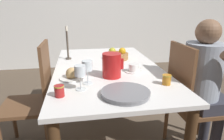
{
  "coord_description": "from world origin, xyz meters",
  "views": [
    {
      "loc": [
        -0.26,
        -1.76,
        1.28
      ],
      "look_at": [
        0.0,
        -0.25,
        0.78
      ],
      "focal_mm": 32.0,
      "sensor_mm": 36.0,
      "label": 1
    }
  ],
  "objects_px": {
    "jam_jar_red": "(59,91)",
    "candlestick_tall": "(68,46)",
    "chair_opposite": "(35,97)",
    "fruit_bowl": "(117,55)",
    "wine_glass_juice": "(80,72)",
    "teacup_near_person": "(134,68)",
    "person_seated": "(205,79)",
    "serving_tray": "(125,93)",
    "bread_plate": "(72,75)",
    "wine_glass_water": "(87,67)",
    "jam_jar_amber": "(167,79)",
    "chair_person_side": "(190,99)",
    "red_pitcher": "(112,65)"
  },
  "relations": [
    {
      "from": "wine_glass_juice",
      "to": "fruit_bowl",
      "type": "bearing_deg",
      "value": 62.27
    },
    {
      "from": "chair_opposite",
      "to": "candlestick_tall",
      "type": "xyz_separation_m",
      "value": [
        0.29,
        0.43,
        0.35
      ]
    },
    {
      "from": "chair_opposite",
      "to": "red_pitcher",
      "type": "bearing_deg",
      "value": -106.11
    },
    {
      "from": "candlestick_tall",
      "to": "wine_glass_juice",
      "type": "bearing_deg",
      "value": -82.18
    },
    {
      "from": "bread_plate",
      "to": "fruit_bowl",
      "type": "relative_size",
      "value": 0.84
    },
    {
      "from": "chair_opposite",
      "to": "person_seated",
      "type": "xyz_separation_m",
      "value": [
        1.41,
        -0.3,
        0.19
      ]
    },
    {
      "from": "red_pitcher",
      "to": "fruit_bowl",
      "type": "distance_m",
      "value": 0.57
    },
    {
      "from": "red_pitcher",
      "to": "wine_glass_juice",
      "type": "xyz_separation_m",
      "value": [
        -0.25,
        -0.22,
        0.03
      ]
    },
    {
      "from": "wine_glass_juice",
      "to": "serving_tray",
      "type": "xyz_separation_m",
      "value": [
        0.28,
        -0.14,
        -0.11
      ]
    },
    {
      "from": "person_seated",
      "to": "candlestick_tall",
      "type": "xyz_separation_m",
      "value": [
        -1.12,
        0.73,
        0.17
      ]
    },
    {
      "from": "chair_opposite",
      "to": "wine_glass_juice",
      "type": "height_order",
      "value": "chair_opposite"
    },
    {
      "from": "red_pitcher",
      "to": "wine_glass_juice",
      "type": "relative_size",
      "value": 1.12
    },
    {
      "from": "jam_jar_amber",
      "to": "jam_jar_red",
      "type": "relative_size",
      "value": 1.0
    },
    {
      "from": "wine_glass_juice",
      "to": "serving_tray",
      "type": "bearing_deg",
      "value": -26.5
    },
    {
      "from": "chair_opposite",
      "to": "red_pitcher",
      "type": "relative_size",
      "value": 5.1
    },
    {
      "from": "wine_glass_juice",
      "to": "teacup_near_person",
      "type": "distance_m",
      "value": 0.56
    },
    {
      "from": "wine_glass_juice",
      "to": "fruit_bowl",
      "type": "xyz_separation_m",
      "value": [
        0.4,
        0.76,
        -0.08
      ]
    },
    {
      "from": "wine_glass_water",
      "to": "jam_jar_amber",
      "type": "xyz_separation_m",
      "value": [
        0.56,
        -0.11,
        -0.09
      ]
    },
    {
      "from": "wine_glass_juice",
      "to": "candlestick_tall",
      "type": "xyz_separation_m",
      "value": [
        -0.12,
        0.84,
        0.01
      ]
    },
    {
      "from": "wine_glass_juice",
      "to": "jam_jar_amber",
      "type": "relative_size",
      "value": 2.34
    },
    {
      "from": "red_pitcher",
      "to": "jam_jar_amber",
      "type": "height_order",
      "value": "red_pitcher"
    },
    {
      "from": "chair_opposite",
      "to": "teacup_near_person",
      "type": "xyz_separation_m",
      "value": [
        0.86,
        -0.09,
        0.25
      ]
    },
    {
      "from": "person_seated",
      "to": "wine_glass_water",
      "type": "xyz_separation_m",
      "value": [
        -0.96,
        -0.0,
        0.16
      ]
    },
    {
      "from": "chair_opposite",
      "to": "jam_jar_amber",
      "type": "xyz_separation_m",
      "value": [
        1.02,
        -0.41,
        0.26
      ]
    },
    {
      "from": "wine_glass_juice",
      "to": "jam_jar_amber",
      "type": "height_order",
      "value": "wine_glass_juice"
    },
    {
      "from": "wine_glass_juice",
      "to": "fruit_bowl",
      "type": "distance_m",
      "value": 0.86
    },
    {
      "from": "candlestick_tall",
      "to": "bread_plate",
      "type": "bearing_deg",
      "value": -85.13
    },
    {
      "from": "serving_tray",
      "to": "bread_plate",
      "type": "bearing_deg",
      "value": 132.98
    },
    {
      "from": "teacup_near_person",
      "to": "jam_jar_red",
      "type": "distance_m",
      "value": 0.71
    },
    {
      "from": "wine_glass_water",
      "to": "jam_jar_amber",
      "type": "bearing_deg",
      "value": -11.45
    },
    {
      "from": "chair_opposite",
      "to": "fruit_bowl",
      "type": "height_order",
      "value": "chair_opposite"
    },
    {
      "from": "wine_glass_juice",
      "to": "wine_glass_water",
      "type": "bearing_deg",
      "value": 63.33
    },
    {
      "from": "serving_tray",
      "to": "teacup_near_person",
      "type": "bearing_deg",
      "value": 68.39
    },
    {
      "from": "chair_opposite",
      "to": "candlestick_tall",
      "type": "height_order",
      "value": "candlestick_tall"
    },
    {
      "from": "teacup_near_person",
      "to": "jam_jar_amber",
      "type": "xyz_separation_m",
      "value": [
        0.16,
        -0.32,
        0.01
      ]
    },
    {
      "from": "jam_jar_red",
      "to": "wine_glass_juice",
      "type": "bearing_deg",
      "value": 32.52
    },
    {
      "from": "jam_jar_red",
      "to": "candlestick_tall",
      "type": "bearing_deg",
      "value": 88.82
    },
    {
      "from": "chair_person_side",
      "to": "jam_jar_red",
      "type": "distance_m",
      "value": 1.1
    },
    {
      "from": "wine_glass_juice",
      "to": "teacup_near_person",
      "type": "relative_size",
      "value": 1.14
    },
    {
      "from": "wine_glass_juice",
      "to": "jam_jar_amber",
      "type": "xyz_separation_m",
      "value": [
        0.61,
        -0.01,
        -0.08
      ]
    },
    {
      "from": "person_seated",
      "to": "bread_plate",
      "type": "height_order",
      "value": "person_seated"
    },
    {
      "from": "chair_opposite",
      "to": "bread_plate",
      "type": "height_order",
      "value": "chair_opposite"
    },
    {
      "from": "chair_opposite",
      "to": "wine_glass_juice",
      "type": "relative_size",
      "value": 5.72
    },
    {
      "from": "bread_plate",
      "to": "wine_glass_water",
      "type": "bearing_deg",
      "value": -46.85
    },
    {
      "from": "serving_tray",
      "to": "candlestick_tall",
      "type": "relative_size",
      "value": 0.91
    },
    {
      "from": "bread_plate",
      "to": "red_pitcher",
      "type": "bearing_deg",
      "value": -1.93
    },
    {
      "from": "chair_opposite",
      "to": "jam_jar_red",
      "type": "distance_m",
      "value": 0.62
    },
    {
      "from": "chair_person_side",
      "to": "serving_tray",
      "type": "distance_m",
      "value": 0.73
    },
    {
      "from": "wine_glass_water",
      "to": "wine_glass_juice",
      "type": "relative_size",
      "value": 1.01
    },
    {
      "from": "wine_glass_water",
      "to": "serving_tray",
      "type": "distance_m",
      "value": 0.35
    }
  ]
}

